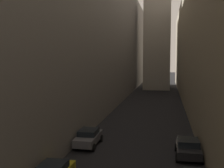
# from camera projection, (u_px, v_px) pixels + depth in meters

# --- Properties ---
(ground_plane) EXTENTS (264.00, 264.00, 0.00)m
(ground_plane) POSITION_uv_depth(u_px,v_px,m) (150.00, 108.00, 47.46)
(ground_plane) COLOR black
(building_block_left) EXTENTS (13.11, 108.00, 24.00)m
(building_block_left) POSITION_uv_depth(u_px,v_px,m) (82.00, 36.00, 50.61)
(building_block_left) COLOR slate
(building_block_left) RESTS_ON ground
(parked_car_left_far) EXTENTS (1.95, 4.39, 1.51)m
(parked_car_left_far) POSITION_uv_depth(u_px,v_px,m) (88.00, 137.00, 26.82)
(parked_car_left_far) COLOR #4C4C51
(parked_car_left_far) RESTS_ON ground
(parked_car_right_far) EXTENTS (2.06, 4.04, 1.46)m
(parked_car_right_far) POSITION_uv_depth(u_px,v_px,m) (188.00, 148.00, 23.68)
(parked_car_right_far) COLOR black
(parked_car_right_far) RESTS_ON ground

